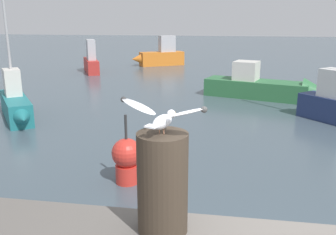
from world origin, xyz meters
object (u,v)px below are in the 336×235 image
at_px(seagull, 163,116).
at_px(boat_red, 91,61).
at_px(mooring_post, 163,183).
at_px(channel_buoy, 127,159).
at_px(boat_orange, 159,56).
at_px(boat_green, 269,88).
at_px(boat_teal, 16,104).

bearing_deg(seagull, boat_red, 112.32).
relative_size(mooring_post, seagull, 1.16).
bearing_deg(mooring_post, channel_buoy, 109.62).
bearing_deg(seagull, mooring_post, -109.42).
bearing_deg(boat_orange, boat_red, -132.43).
height_order(mooring_post, boat_green, mooring_post).
height_order(mooring_post, boat_teal, boat_teal).
bearing_deg(boat_teal, boat_orange, 81.84).
height_order(seagull, boat_red, seagull).
bearing_deg(boat_green, mooring_post, -99.59).
bearing_deg(boat_red, boat_teal, -82.41).
relative_size(boat_orange, boat_red, 1.09).
distance_m(boat_orange, channel_buoy, 17.58).
distance_m(boat_teal, channel_buoy, 5.96).
xyz_separation_m(mooring_post, boat_teal, (-5.91, 7.66, -1.38)).
distance_m(boat_teal, boat_red, 10.05).
height_order(seagull, boat_green, seagull).
distance_m(mooring_post, boat_teal, 9.77).
bearing_deg(boat_red, mooring_post, -67.68).
relative_size(boat_teal, boat_red, 1.21).
distance_m(boat_orange, boat_green, 11.02).
relative_size(mooring_post, boat_green, 0.16).
bearing_deg(boat_red, channel_buoy, -66.96).
height_order(boat_green, boat_red, boat_red).
bearing_deg(boat_teal, channel_buoy, -40.25).
bearing_deg(boat_teal, mooring_post, -52.38).
bearing_deg(channel_buoy, boat_teal, 139.75).
relative_size(boat_green, channel_buoy, 3.64).
xyz_separation_m(seagull, boat_red, (-7.23, 17.62, -1.76)).
bearing_deg(boat_teal, boat_red, 97.59).
height_order(boat_teal, boat_green, boat_teal).
bearing_deg(boat_green, boat_orange, 122.89).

